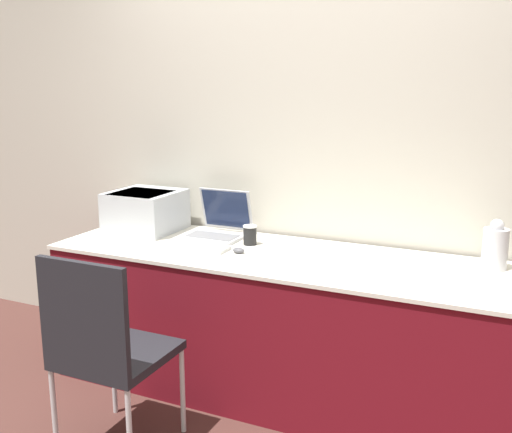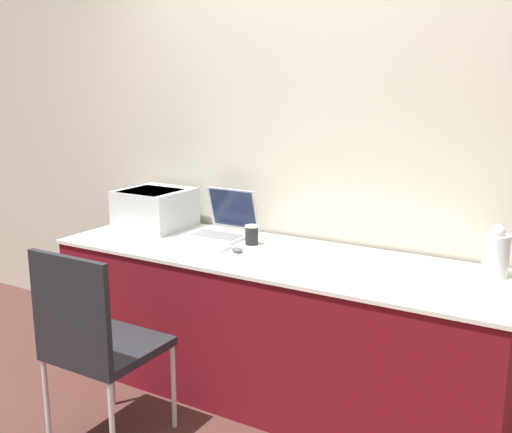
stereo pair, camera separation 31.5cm
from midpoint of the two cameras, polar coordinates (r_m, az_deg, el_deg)
The scene contains 10 objects.
ground_plane at distance 3.13m, azimuth -3.94°, elevation -19.12°, with size 14.00×14.00×0.00m, color #472823.
wall_back at distance 3.39m, azimuth 2.19°, elevation 6.82°, with size 8.00×0.05×2.60m.
table at distance 3.24m, azimuth -0.90°, elevation -10.21°, with size 2.42×0.75×0.77m.
printer at distance 3.66m, azimuth -12.94°, elevation 0.63°, with size 0.39×0.39×0.24m.
laptop_left at distance 3.47m, azimuth -6.22°, elevation -0.98°, with size 0.32×0.33×0.26m.
external_keyboard at distance 3.25m, azimuth -8.53°, elevation -2.88°, with size 0.37×0.13×0.02m.
coffee_cup at distance 3.28m, azimuth -3.34°, elevation -1.81°, with size 0.08×0.08×0.11m.
mouse at distance 3.13m, azimuth -4.56°, elevation -3.28°, with size 0.06×0.05×0.03m.
metal_pitcher at distance 3.00m, azimuth 19.08°, elevation -2.79°, with size 0.12×0.12×0.24m.
chair at distance 2.77m, azimuth -17.48°, elevation -11.50°, with size 0.44×0.45×0.94m.
Camera 1 is at (1.16, -2.39, 1.65)m, focal length 42.00 mm.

